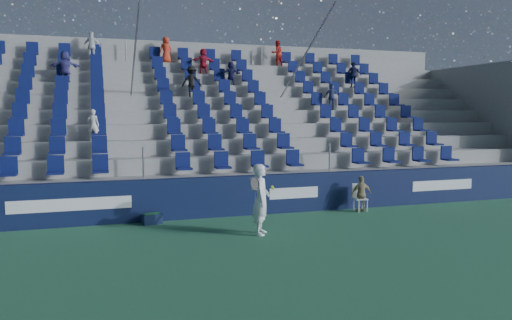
# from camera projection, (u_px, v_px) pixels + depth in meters

# --- Properties ---
(ground) EXTENTS (70.00, 70.00, 0.00)m
(ground) POSITION_uv_depth(u_px,v_px,m) (283.00, 239.00, 12.20)
(ground) COLOR #2E6C47
(ground) RESTS_ON ground
(sponsor_wall) EXTENTS (24.00, 0.32, 1.20)m
(sponsor_wall) POSITION_uv_depth(u_px,v_px,m) (246.00, 195.00, 15.13)
(sponsor_wall) COLOR #101A3E
(sponsor_wall) RESTS_ON ground
(grandstand) EXTENTS (24.00, 8.17, 6.63)m
(grandstand) POSITION_uv_depth(u_px,v_px,m) (209.00, 137.00, 19.81)
(grandstand) COLOR #9B9B96
(grandstand) RESTS_ON ground
(tennis_player) EXTENTS (0.73, 0.78, 1.80)m
(tennis_player) POSITION_uv_depth(u_px,v_px,m) (261.00, 199.00, 12.65)
(tennis_player) COLOR silver
(tennis_player) RESTS_ON ground
(line_judge_chair) EXTENTS (0.44, 0.45, 0.87)m
(line_judge_chair) POSITION_uv_depth(u_px,v_px,m) (359.00, 195.00, 15.75)
(line_judge_chair) COLOR white
(line_judge_chair) RESTS_ON ground
(line_judge) EXTENTS (0.69, 0.34, 1.13)m
(line_judge) POSITION_uv_depth(u_px,v_px,m) (361.00, 194.00, 15.61)
(line_judge) COLOR tan
(line_judge) RESTS_ON ground
(ball_bin) EXTENTS (0.59, 0.45, 0.30)m
(ball_bin) POSITION_uv_depth(u_px,v_px,m) (152.00, 218.00, 13.91)
(ball_bin) COLOR #101C3C
(ball_bin) RESTS_ON ground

